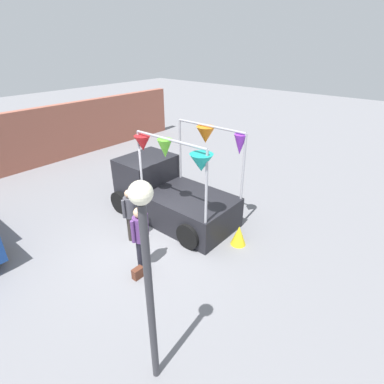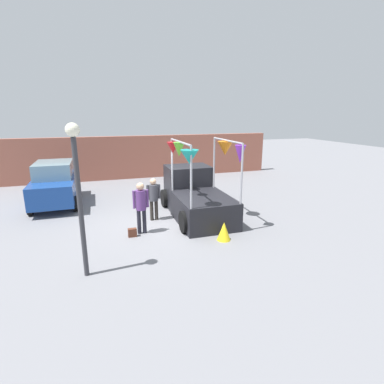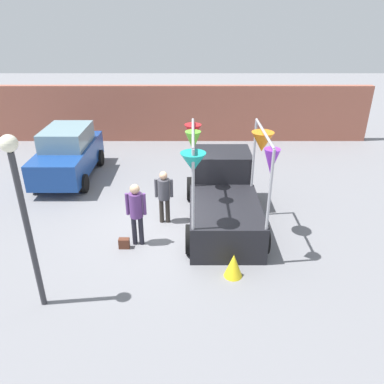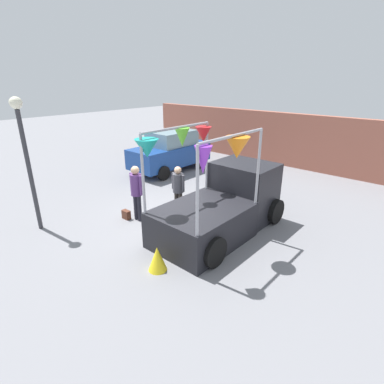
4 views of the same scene
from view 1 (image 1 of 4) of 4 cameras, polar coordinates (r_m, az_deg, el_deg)
The scene contains 8 objects.
ground_plane at distance 8.91m, azimuth -8.41°, elevation -9.60°, with size 60.00×60.00×0.00m, color slate.
vendor_truck at distance 9.81m, azimuth -4.69°, elevation 0.16°, with size 2.45×4.10×3.04m.
person_customer at distance 7.49m, azimuth -9.82°, elevation -7.61°, with size 0.53×0.34×1.76m.
person_vendor at distance 8.65m, azimuth -11.67°, elevation -3.42°, with size 0.53×0.34×1.62m.
handbag at distance 7.76m, azimuth -10.27°, elevation -14.93°, with size 0.28×0.16×0.28m, color #592D1E.
street_lamp at distance 4.34m, azimuth -8.58°, elevation -13.57°, with size 0.32×0.32×3.76m.
brick_boundary_wall at distance 15.16m, azimuth -30.80°, elevation 8.01°, with size 18.00×0.36×2.60m, color #9E5947.
folded_kite_bundle_sunflower at distance 8.72m, azimuth 8.88°, elevation -8.15°, with size 0.44×0.44×0.60m, color yellow.
Camera 1 is at (-4.59, -5.53, 5.27)m, focal length 28.00 mm.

